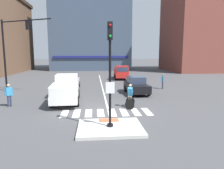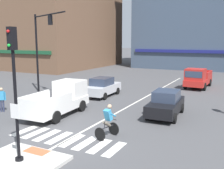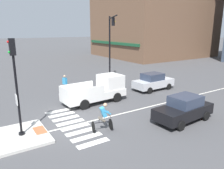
{
  "view_description": "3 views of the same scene",
  "coord_description": "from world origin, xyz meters",
  "px_view_note": "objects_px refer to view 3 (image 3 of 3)",
  "views": [
    {
      "loc": [
        -0.78,
        -12.97,
        3.79
      ],
      "look_at": [
        0.65,
        3.15,
        1.36
      ],
      "focal_mm": 32.71,
      "sensor_mm": 36.0,
      "label": 1
    },
    {
      "loc": [
        7.69,
        -10.08,
        4.8
      ],
      "look_at": [
        -0.1,
        5.14,
        1.94
      ],
      "focal_mm": 42.39,
      "sensor_mm": 36.0,
      "label": 2
    },
    {
      "loc": [
        11.79,
        -4.76,
        5.7
      ],
      "look_at": [
        -1.27,
        3.6,
        1.78
      ],
      "focal_mm": 34.96,
      "sensor_mm": 36.0,
      "label": 3
    }
  ],
  "objects_px": {
    "cyclist": "(103,117)",
    "signal_pole": "(16,79)",
    "car_black_eastbound_mid": "(184,109)",
    "pickup_truck_white_westbound_near": "(99,90)",
    "traffic_light_mast": "(111,39)",
    "car_silver_westbound_far": "(153,82)",
    "pedestrian_at_curb_left": "(65,82)"
  },
  "relations": [
    {
      "from": "car_black_eastbound_mid",
      "to": "pickup_truck_white_westbound_near",
      "type": "xyz_separation_m",
      "value": [
        -6.29,
        -2.63,
        0.17
      ]
    },
    {
      "from": "pickup_truck_white_westbound_near",
      "to": "traffic_light_mast",
      "type": "bearing_deg",
      "value": 140.39
    },
    {
      "from": "traffic_light_mast",
      "to": "car_black_eastbound_mid",
      "type": "height_order",
      "value": "traffic_light_mast"
    },
    {
      "from": "car_silver_westbound_far",
      "to": "pedestrian_at_curb_left",
      "type": "xyz_separation_m",
      "value": [
        -3.59,
        -7.58,
        0.17
      ]
    },
    {
      "from": "pedestrian_at_curb_left",
      "to": "car_black_eastbound_mid",
      "type": "bearing_deg",
      "value": 21.73
    },
    {
      "from": "car_silver_westbound_far",
      "to": "car_black_eastbound_mid",
      "type": "distance_m",
      "value": 7.47
    },
    {
      "from": "car_black_eastbound_mid",
      "to": "pickup_truck_white_westbound_near",
      "type": "distance_m",
      "value": 6.82
    },
    {
      "from": "car_silver_westbound_far",
      "to": "cyclist",
      "type": "distance_m",
      "value": 9.98
    },
    {
      "from": "car_black_eastbound_mid",
      "to": "pickup_truck_white_westbound_near",
      "type": "bearing_deg",
      "value": -157.28
    },
    {
      "from": "car_silver_westbound_far",
      "to": "cyclist",
      "type": "relative_size",
      "value": 2.47
    },
    {
      "from": "pedestrian_at_curb_left",
      "to": "traffic_light_mast",
      "type": "bearing_deg",
      "value": 106.83
    },
    {
      "from": "traffic_light_mast",
      "to": "pedestrian_at_curb_left",
      "type": "distance_m",
      "value": 7.47
    },
    {
      "from": "cyclist",
      "to": "pedestrian_at_curb_left",
      "type": "distance_m",
      "value": 8.73
    },
    {
      "from": "traffic_light_mast",
      "to": "pedestrian_at_curb_left",
      "type": "bearing_deg",
      "value": -73.17
    },
    {
      "from": "cyclist",
      "to": "signal_pole",
      "type": "bearing_deg",
      "value": -113.01
    },
    {
      "from": "pickup_truck_white_westbound_near",
      "to": "car_silver_westbound_far",
      "type": "bearing_deg",
      "value": 92.77
    },
    {
      "from": "traffic_light_mast",
      "to": "cyclist",
      "type": "bearing_deg",
      "value": -34.32
    },
    {
      "from": "signal_pole",
      "to": "cyclist",
      "type": "xyz_separation_m",
      "value": [
        1.75,
        4.13,
        -2.37
      ]
    },
    {
      "from": "pickup_truck_white_westbound_near",
      "to": "signal_pole",
      "type": "bearing_deg",
      "value": -65.2
    },
    {
      "from": "traffic_light_mast",
      "to": "car_silver_westbound_far",
      "type": "bearing_deg",
      "value": 14.29
    },
    {
      "from": "traffic_light_mast",
      "to": "cyclist",
      "type": "xyz_separation_m",
      "value": [
        10.55,
        -7.2,
        -3.85
      ]
    },
    {
      "from": "signal_pole",
      "to": "car_black_eastbound_mid",
      "type": "distance_m",
      "value": 10.05
    },
    {
      "from": "traffic_light_mast",
      "to": "pickup_truck_white_westbound_near",
      "type": "bearing_deg",
      "value": -39.61
    },
    {
      "from": "traffic_light_mast",
      "to": "pickup_truck_white_westbound_near",
      "type": "distance_m",
      "value": 8.36
    },
    {
      "from": "signal_pole",
      "to": "pedestrian_at_curb_left",
      "type": "height_order",
      "value": "signal_pole"
    },
    {
      "from": "traffic_light_mast",
      "to": "car_silver_westbound_far",
      "type": "relative_size",
      "value": 1.73
    },
    {
      "from": "car_silver_westbound_far",
      "to": "pedestrian_at_curb_left",
      "type": "height_order",
      "value": "pedestrian_at_curb_left"
    },
    {
      "from": "cyclist",
      "to": "traffic_light_mast",
      "type": "bearing_deg",
      "value": 145.68
    },
    {
      "from": "signal_pole",
      "to": "traffic_light_mast",
      "type": "bearing_deg",
      "value": 127.82
    },
    {
      "from": "traffic_light_mast",
      "to": "cyclist",
      "type": "distance_m",
      "value": 13.34
    },
    {
      "from": "pedestrian_at_curb_left",
      "to": "car_silver_westbound_far",
      "type": "bearing_deg",
      "value": 64.65
    },
    {
      "from": "car_black_eastbound_mid",
      "to": "cyclist",
      "type": "distance_m",
      "value": 5.29
    }
  ]
}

